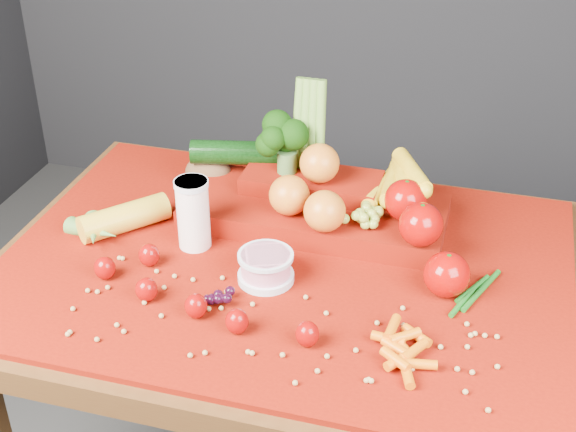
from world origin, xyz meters
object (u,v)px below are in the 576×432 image
(milk_glass, at_px, (193,211))
(yogurt_bowl, at_px, (266,266))
(table, at_px, (285,306))
(produce_mound, at_px, (328,197))

(milk_glass, bearing_deg, yogurt_bowl, -23.76)
(milk_glass, distance_m, yogurt_bowl, 0.19)
(table, bearing_deg, milk_glass, 178.00)
(table, height_order, yogurt_bowl, yogurt_bowl)
(yogurt_bowl, relative_size, produce_mound, 0.17)
(table, height_order, produce_mound, produce_mound)
(milk_glass, xyz_separation_m, produce_mound, (0.23, 0.15, -0.01))
(milk_glass, xyz_separation_m, yogurt_bowl, (0.17, -0.07, -0.05))
(table, relative_size, produce_mound, 1.79)
(milk_glass, bearing_deg, table, -2.00)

